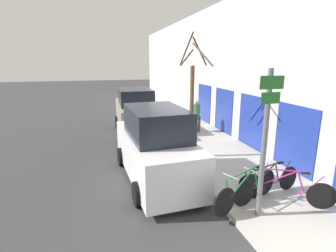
{
  "coord_description": "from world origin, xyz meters",
  "views": [
    {
      "loc": [
        -1.85,
        -1.38,
        3.68
      ],
      "look_at": [
        0.39,
        7.01,
        1.5
      ],
      "focal_mm": 28.0,
      "sensor_mm": 36.0,
      "label": 1
    }
  ],
  "objects": [
    {
      "name": "ground_plane",
      "position": [
        0.0,
        11.2,
        0.0
      ],
      "size": [
        80.0,
        80.0,
        0.0
      ],
      "primitive_type": "plane",
      "color": "#333335"
    },
    {
      "name": "sidewalk_curb",
      "position": [
        2.6,
        14.0,
        0.07
      ],
      "size": [
        3.2,
        32.0,
        0.15
      ],
      "color": "#ADA89E",
      "rests_on": "ground"
    },
    {
      "name": "building_facade",
      "position": [
        4.35,
        13.92,
        3.22
      ],
      "size": [
        0.23,
        32.0,
        6.5
      ],
      "color": "#BCBCC1",
      "rests_on": "ground"
    },
    {
      "name": "signpost",
      "position": [
        1.61,
        3.35,
        1.97
      ],
      "size": [
        0.56,
        0.14,
        3.38
      ],
      "color": "#595B60",
      "rests_on": "sidewalk_curb"
    },
    {
      "name": "bicycle_0",
      "position": [
        2.56,
        3.65,
        0.55
      ],
      "size": [
        1.93,
        1.29,
        0.93
      ],
      "rotation": [
        0.0,
        0.0,
        0.99
      ],
      "color": "black",
      "rests_on": "sidewalk_curb"
    },
    {
      "name": "bicycle_1",
      "position": [
        1.59,
        3.84,
        0.56
      ],
      "size": [
        2.22,
        0.95,
        0.97
      ],
      "rotation": [
        0.0,
        0.0,
        1.97
      ],
      "color": "black",
      "rests_on": "sidewalk_curb"
    },
    {
      "name": "bicycle_2",
      "position": [
        2.31,
        4.03,
        0.55
      ],
      "size": [
        2.32,
        0.73,
        0.94
      ],
      "rotation": [
        0.0,
        0.0,
        1.84
      ],
      "color": "black",
      "rests_on": "sidewalk_curb"
    },
    {
      "name": "parked_car_0",
      "position": [
        -0.23,
        6.19,
        1.05
      ],
      "size": [
        2.17,
        4.69,
        2.32
      ],
      "rotation": [
        0.0,
        0.0,
        0.06
      ],
      "color": "silver",
      "rests_on": "ground"
    },
    {
      "name": "parked_car_1",
      "position": [
        -0.07,
        11.7,
        1.07
      ],
      "size": [
        2.02,
        4.55,
        2.33
      ],
      "rotation": [
        0.0,
        0.0,
        -0.02
      ],
      "color": "gray",
      "rests_on": "ground"
    },
    {
      "name": "pedestrian_near",
      "position": [
        2.86,
        10.71,
        1.1
      ],
      "size": [
        0.42,
        0.36,
        1.64
      ],
      "rotation": [
        0.0,
        0.0,
        -0.33
      ],
      "color": "#4C3D2D",
      "rests_on": "sidewalk_curb"
    },
    {
      "name": "street_tree",
      "position": [
        1.41,
        7.47,
        2.22
      ],
      "size": [
        0.94,
        1.98,
        4.49
      ],
      "color": "brown",
      "rests_on": "sidewalk_curb"
    }
  ]
}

